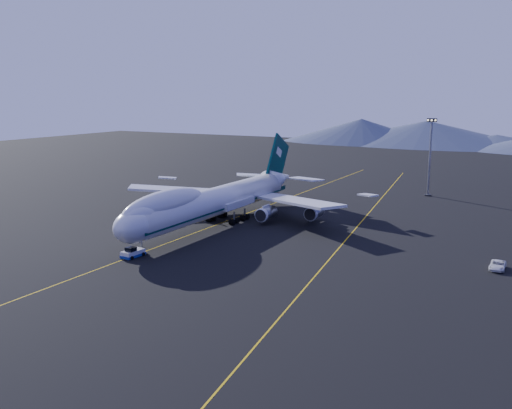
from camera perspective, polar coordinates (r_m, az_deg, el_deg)
The scene contains 7 objects.
ground at distance 132.54m, azimuth -4.05°, elevation -2.07°, with size 500.00×500.00×0.00m, color black.
taxiway_line_main at distance 132.54m, azimuth -4.05°, elevation -2.06°, with size 0.25×220.00×0.01m, color gold.
taxiway_line_side at distance 128.77m, azimuth 9.76°, elevation -2.59°, with size 0.25×200.00×0.01m, color gold.
boeing_747 at distance 131.38m, azimuth -4.07°, elevation 0.40°, with size 59.62×72.43×19.37m.
pushback_tug at distance 109.18m, azimuth -12.20°, elevation -4.83°, with size 2.90×4.76×2.01m.
service_van at distance 107.82m, azimuth 23.01°, elevation -5.61°, with size 2.50×5.42×1.51m, color silver.
floodlight_mast at distance 176.09m, azimuth 16.99°, elevation 4.57°, with size 2.83×2.12×22.90m.
Camera 1 is at (69.38, -108.86, 30.07)m, focal length 40.00 mm.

